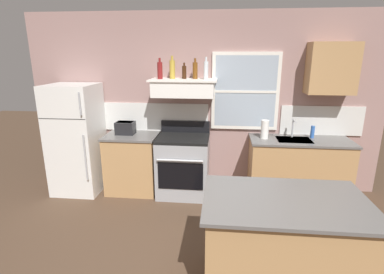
# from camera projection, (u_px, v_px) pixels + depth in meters

# --- Properties ---
(back_wall) EXTENTS (5.40, 0.11, 2.70)m
(back_wall) POSITION_uv_depth(u_px,v_px,m) (204.00, 103.00, 4.57)
(back_wall) COLOR gray
(back_wall) RESTS_ON ground_plane
(refrigerator) EXTENTS (0.70, 0.72, 1.67)m
(refrigerator) POSITION_uv_depth(u_px,v_px,m) (76.00, 139.00, 4.54)
(refrigerator) COLOR white
(refrigerator) RESTS_ON ground_plane
(counter_left_of_stove) EXTENTS (0.79, 0.63, 0.91)m
(counter_left_of_stove) POSITION_uv_depth(u_px,v_px,m) (133.00, 163.00, 4.61)
(counter_left_of_stove) COLOR tan
(counter_left_of_stove) RESTS_ON ground_plane
(toaster) EXTENTS (0.30, 0.20, 0.19)m
(toaster) POSITION_uv_depth(u_px,v_px,m) (125.00, 128.00, 4.50)
(toaster) COLOR black
(toaster) RESTS_ON counter_left_of_stove
(stove_range) EXTENTS (0.76, 0.69, 1.09)m
(stove_range) POSITION_uv_depth(u_px,v_px,m) (183.00, 165.00, 4.50)
(stove_range) COLOR #9EA0A5
(stove_range) RESTS_ON ground_plane
(range_hood_shelf) EXTENTS (0.96, 0.52, 0.24)m
(range_hood_shelf) POSITION_uv_depth(u_px,v_px,m) (184.00, 88.00, 4.27)
(range_hood_shelf) COLOR white
(bottle_red_label_wine) EXTENTS (0.07, 0.07, 0.29)m
(bottle_red_label_wine) POSITION_uv_depth(u_px,v_px,m) (160.00, 70.00, 4.22)
(bottle_red_label_wine) COLOR maroon
(bottle_red_label_wine) RESTS_ON range_hood_shelf
(bottle_champagne_gold_foil) EXTENTS (0.08, 0.08, 0.32)m
(bottle_champagne_gold_foil) POSITION_uv_depth(u_px,v_px,m) (172.00, 69.00, 4.26)
(bottle_champagne_gold_foil) COLOR #B29333
(bottle_champagne_gold_foil) RESTS_ON range_hood_shelf
(bottle_brown_stout) EXTENTS (0.06, 0.06, 0.23)m
(bottle_brown_stout) POSITION_uv_depth(u_px,v_px,m) (184.00, 72.00, 4.26)
(bottle_brown_stout) COLOR #381E0F
(bottle_brown_stout) RESTS_ON range_hood_shelf
(bottle_amber_wine) EXTENTS (0.07, 0.07, 0.29)m
(bottle_amber_wine) POSITION_uv_depth(u_px,v_px,m) (195.00, 70.00, 4.24)
(bottle_amber_wine) COLOR brown
(bottle_amber_wine) RESTS_ON range_hood_shelf
(bottle_clear_tall) EXTENTS (0.06, 0.06, 0.31)m
(bottle_clear_tall) POSITION_uv_depth(u_px,v_px,m) (206.00, 70.00, 4.12)
(bottle_clear_tall) COLOR silver
(bottle_clear_tall) RESTS_ON range_hood_shelf
(counter_right_with_sink) EXTENTS (1.43, 0.63, 0.91)m
(counter_right_with_sink) POSITION_uv_depth(u_px,v_px,m) (298.00, 169.00, 4.37)
(counter_right_with_sink) COLOR tan
(counter_right_with_sink) RESTS_ON ground_plane
(sink_faucet) EXTENTS (0.03, 0.17, 0.28)m
(sink_faucet) POSITION_uv_depth(u_px,v_px,m) (293.00, 126.00, 4.30)
(sink_faucet) COLOR silver
(sink_faucet) RESTS_ON counter_right_with_sink
(paper_towel_roll) EXTENTS (0.11, 0.11, 0.27)m
(paper_towel_roll) POSITION_uv_depth(u_px,v_px,m) (265.00, 129.00, 4.26)
(paper_towel_roll) COLOR white
(paper_towel_roll) RESTS_ON counter_right_with_sink
(dish_soap_bottle) EXTENTS (0.06, 0.06, 0.18)m
(dish_soap_bottle) POSITION_uv_depth(u_px,v_px,m) (312.00, 132.00, 4.30)
(dish_soap_bottle) COLOR blue
(dish_soap_bottle) RESTS_ON counter_right_with_sink
(kitchen_island) EXTENTS (1.40, 0.90, 0.91)m
(kitchen_island) POSITION_uv_depth(u_px,v_px,m) (282.00, 245.00, 2.62)
(kitchen_island) COLOR tan
(kitchen_island) RESTS_ON ground_plane
(upper_cabinet_right) EXTENTS (0.64, 0.32, 0.70)m
(upper_cabinet_right) POSITION_uv_depth(u_px,v_px,m) (332.00, 68.00, 4.07)
(upper_cabinet_right) COLOR tan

